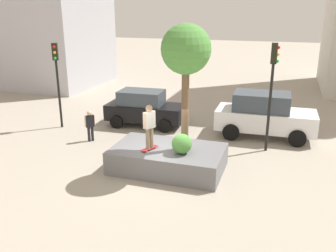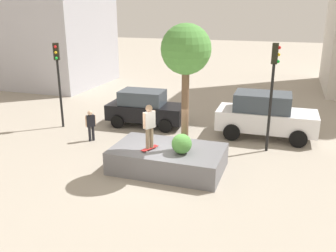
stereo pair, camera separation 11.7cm
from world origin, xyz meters
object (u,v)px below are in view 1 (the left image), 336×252
(plaza_tree, at_px, (186,52))
(skateboarder, at_px, (149,124))
(skateboard, at_px, (150,148))
(sedan_parked, at_px, (144,108))
(traffic_light_corner, at_px, (272,80))
(pedestrian_crossing, at_px, (90,124))
(planter_ledge, at_px, (168,159))
(traffic_light_median, at_px, (57,71))
(police_car, at_px, (264,115))

(plaza_tree, bearing_deg, skateboarder, -156.08)
(skateboarder, bearing_deg, skateboard, 0.00)
(sedan_parked, height_order, traffic_light_corner, traffic_light_corner)
(pedestrian_crossing, bearing_deg, planter_ledge, -22.68)
(traffic_light_median, distance_m, pedestrian_crossing, 3.62)
(skateboarder, relative_size, police_car, 0.36)
(sedan_parked, relative_size, traffic_light_corner, 0.89)
(skateboarder, xyz_separation_m, sedan_parked, (-2.35, 5.34, -0.98))
(planter_ledge, relative_size, police_car, 0.90)
(planter_ledge, xyz_separation_m, traffic_light_corner, (3.55, 3.24, 2.76))
(skateboard, height_order, police_car, police_car)
(skateboard, xyz_separation_m, traffic_light_median, (-6.44, 3.67, 2.06))
(sedan_parked, xyz_separation_m, traffic_light_median, (-4.09, -1.66, 2.04))
(plaza_tree, height_order, sedan_parked, plaza_tree)
(pedestrian_crossing, bearing_deg, police_car, 22.61)
(plaza_tree, distance_m, traffic_light_corner, 4.48)
(planter_ledge, bearing_deg, skateboard, -147.85)
(police_car, height_order, pedestrian_crossing, police_car)
(sedan_parked, bearing_deg, traffic_light_corner, -14.66)
(skateboarder, relative_size, traffic_light_corner, 0.36)
(police_car, height_order, traffic_light_median, traffic_light_median)
(skateboard, xyz_separation_m, traffic_light_corner, (4.17, 3.63, 2.25))
(plaza_tree, relative_size, skateboarder, 2.76)
(planter_ledge, xyz_separation_m, skateboard, (-0.61, -0.39, 0.50))
(skateboard, height_order, sedan_parked, sedan_parked)
(traffic_light_corner, bearing_deg, pedestrian_crossing, -170.39)
(planter_ledge, xyz_separation_m, police_car, (3.26, 5.12, 0.67))
(sedan_parked, height_order, police_car, police_car)
(sedan_parked, height_order, traffic_light_median, traffic_light_median)
(skateboarder, height_order, traffic_light_median, traffic_light_median)
(skateboarder, relative_size, sedan_parked, 0.41)
(planter_ledge, xyz_separation_m, sedan_parked, (-2.96, 4.95, 0.52))
(pedestrian_crossing, bearing_deg, traffic_light_corner, 9.61)
(planter_ledge, bearing_deg, skateboarder, -147.85)
(sedan_parked, bearing_deg, pedestrian_crossing, -116.60)
(police_car, distance_m, traffic_light_median, 10.65)
(planter_ledge, relative_size, traffic_light_corner, 0.91)
(skateboard, bearing_deg, pedestrian_crossing, 149.77)
(skateboard, relative_size, traffic_light_corner, 0.17)
(skateboard, bearing_deg, planter_ledge, 32.15)
(police_car, xyz_separation_m, pedestrian_crossing, (-7.76, -3.23, -0.25))
(plaza_tree, relative_size, police_car, 0.99)
(pedestrian_crossing, bearing_deg, skateboard, -30.23)
(planter_ledge, distance_m, plaza_tree, 4.20)
(sedan_parked, bearing_deg, traffic_light_median, -157.84)
(skateboarder, xyz_separation_m, pedestrian_crossing, (-3.89, 2.27, -1.08))
(plaza_tree, height_order, pedestrian_crossing, plaza_tree)
(police_car, bearing_deg, traffic_light_corner, -81.14)
(skateboard, distance_m, traffic_light_median, 7.69)
(traffic_light_median, xyz_separation_m, pedestrian_crossing, (2.55, -1.40, -2.15))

